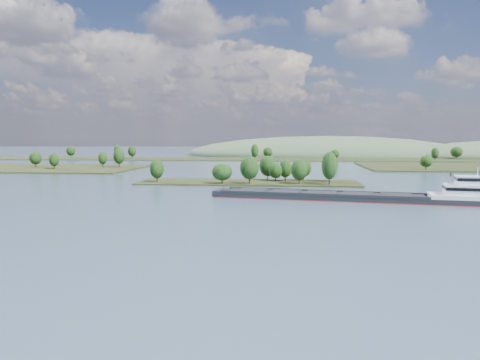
# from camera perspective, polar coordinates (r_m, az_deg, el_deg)

# --- Properties ---
(ground) EXTENTS (1800.00, 1800.00, 0.00)m
(ground) POSITION_cam_1_polar(r_m,az_deg,el_deg) (155.11, -0.94, -2.54)
(ground) COLOR #36485D
(ground) RESTS_ON ground
(tree_island) EXTENTS (100.00, 30.00, 15.34)m
(tree_island) POSITION_cam_1_polar(r_m,az_deg,el_deg) (212.35, 2.81, 0.70)
(tree_island) COLOR black
(tree_island) RESTS_ON ground
(back_shoreline) EXTENTS (900.00, 60.00, 15.20)m
(back_shoreline) POSITION_cam_1_polar(r_m,az_deg,el_deg) (432.94, 4.65, 2.58)
(back_shoreline) COLOR black
(back_shoreline) RESTS_ON ground
(hill_west) EXTENTS (320.00, 160.00, 44.00)m
(hill_west) POSITION_cam_1_polar(r_m,az_deg,el_deg) (534.53, 10.48, 2.95)
(hill_west) COLOR #3E543A
(hill_west) RESTS_ON ground
(cargo_barge) EXTENTS (91.24, 26.08, 12.27)m
(cargo_barge) POSITION_cam_1_polar(r_m,az_deg,el_deg) (160.63, 14.98, -1.90)
(cargo_barge) COLOR black
(cargo_barge) RESTS_ON ground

